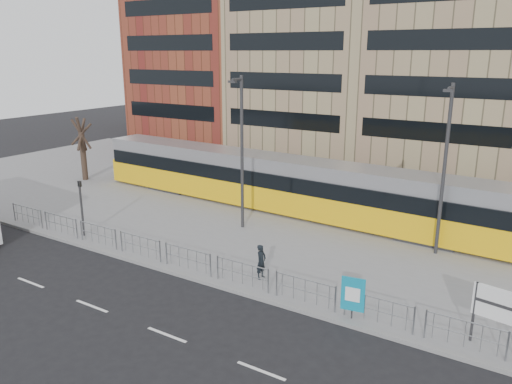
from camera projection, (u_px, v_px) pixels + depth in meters
The scene contains 14 objects.
ground at pixel (193, 281), 22.33m from camera, with size 120.00×120.00×0.00m, color black.
plaza at pixel (311, 210), 32.11m from camera, with size 64.00×24.00×0.15m, color gray.
kerb at pixel (194, 279), 22.35m from camera, with size 64.00×0.25×0.17m, color gray.
building_row at pixel (436, 18), 46.03m from camera, with size 70.40×18.40×31.20m.
pedestrian_barrier at pixel (236, 266), 21.46m from camera, with size 32.07×0.07×1.10m.
road_markings at pixel (147, 327), 18.55m from camera, with size 62.00×0.12×0.01m, color white.
tram at pixel (283, 184), 31.47m from camera, with size 28.94×3.91×3.40m.
station_sign at pixel (502, 309), 16.46m from camera, with size 1.91×0.42×2.22m.
ad_panel at pixel (353, 295), 18.62m from camera, with size 0.89×0.21×1.67m.
pedestrian at pixel (261, 262), 22.05m from camera, with size 0.57×0.38×1.57m, color black.
traffic_light_west at pixel (81, 201), 26.87m from camera, with size 0.17×0.21×3.10m.
lamp_post_west at pixel (241, 148), 27.45m from camera, with size 0.45×1.04×8.54m.
lamp_post_east at pixel (445, 165), 23.72m from camera, with size 0.45×1.04×8.37m.
bare_tree at pixel (79, 115), 38.05m from camera, with size 4.41×4.41×7.11m.
Camera 1 is at (13.19, -15.84, 9.88)m, focal length 35.00 mm.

